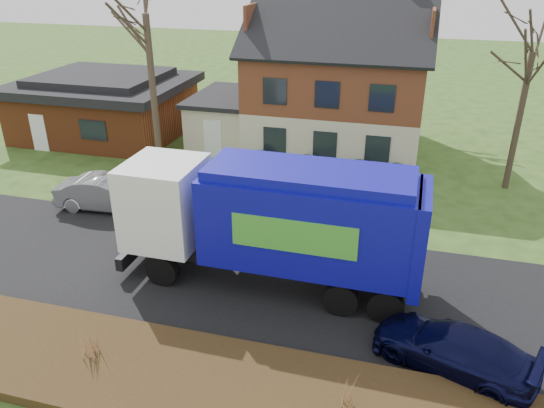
# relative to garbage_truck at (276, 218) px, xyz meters

# --- Properties ---
(ground) EXTENTS (120.00, 120.00, 0.00)m
(ground) POSITION_rel_garbage_truck_xyz_m (-2.22, 0.10, -2.47)
(ground) COLOR #2C4818
(ground) RESTS_ON ground
(road) EXTENTS (80.00, 7.00, 0.02)m
(road) POSITION_rel_garbage_truck_xyz_m (-2.22, 0.10, -2.46)
(road) COLOR black
(road) RESTS_ON ground
(mulch_verge) EXTENTS (80.00, 3.50, 0.30)m
(mulch_verge) POSITION_rel_garbage_truck_xyz_m (-2.22, -5.20, -2.32)
(mulch_verge) COLOR black
(mulch_verge) RESTS_ON ground
(main_house) EXTENTS (12.95, 8.95, 9.26)m
(main_house) POSITION_rel_garbage_truck_xyz_m (-0.73, 14.01, 1.56)
(main_house) COLOR beige
(main_house) RESTS_ON ground
(ranch_house) EXTENTS (9.80, 8.20, 3.70)m
(ranch_house) POSITION_rel_garbage_truck_xyz_m (-14.22, 13.10, -0.65)
(ranch_house) COLOR brown
(ranch_house) RESTS_ON ground
(garbage_truck) EXTENTS (10.01, 2.77, 4.28)m
(garbage_truck) POSITION_rel_garbage_truck_xyz_m (0.00, 0.00, 0.00)
(garbage_truck) COLOR black
(garbage_truck) RESTS_ON ground
(silver_sedan) EXTENTS (4.56, 1.95, 1.46)m
(silver_sedan) POSITION_rel_garbage_truck_xyz_m (-8.54, 3.65, -1.74)
(silver_sedan) COLOR #93969A
(silver_sedan) RESTS_ON ground
(navy_wagon) EXTENTS (4.71, 3.22, 1.27)m
(navy_wagon) POSITION_rel_garbage_truck_xyz_m (5.63, -2.72, -1.83)
(navy_wagon) COLOR black
(navy_wagon) RESTS_ON ground
(tree_front_east) EXTENTS (3.26, 3.26, 9.06)m
(tree_front_east) POSITION_rel_garbage_truck_xyz_m (8.52, 10.71, 4.90)
(tree_front_east) COLOR #3D3024
(tree_front_east) RESTS_ON ground
(grass_clump_mid) EXTENTS (0.37, 0.30, 1.03)m
(grass_clump_mid) POSITION_rel_garbage_truck_xyz_m (-3.88, -5.04, -1.65)
(grass_clump_mid) COLOR #A77649
(grass_clump_mid) RESTS_ON mulch_verge
(grass_clump_east) EXTENTS (0.38, 0.31, 0.95)m
(grass_clump_east) POSITION_rel_garbage_truck_xyz_m (3.18, -5.21, -1.69)
(grass_clump_east) COLOR #A07246
(grass_clump_east) RESTS_ON mulch_verge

